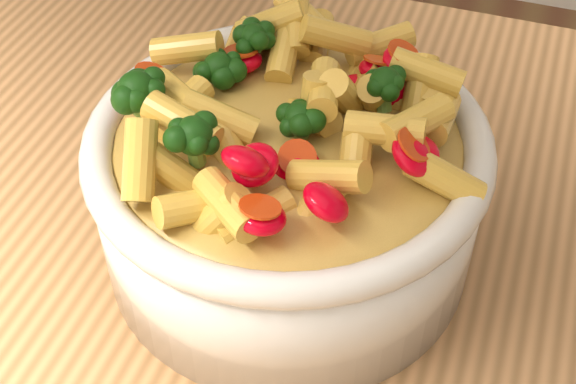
% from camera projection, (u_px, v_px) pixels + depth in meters
% --- Properties ---
extents(serving_bowl, '(0.25, 0.25, 0.11)m').
position_uv_depth(serving_bowl, '(288.00, 191.00, 0.51)').
color(serving_bowl, silver).
rests_on(serving_bowl, table).
extents(pasta_salad, '(0.19, 0.19, 0.04)m').
position_uv_depth(pasta_salad, '(288.00, 109.00, 0.46)').
color(pasta_salad, '#EEB94B').
rests_on(pasta_salad, serving_bowl).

